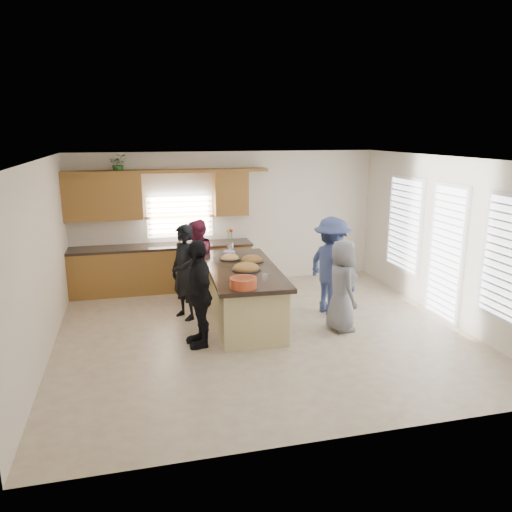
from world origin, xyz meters
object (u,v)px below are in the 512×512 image
object	(u,v)px
island	(243,295)
woman_left_front	(199,293)
woman_left_back	(184,272)
woman_left_mid	(198,259)
salad_bowl	(243,282)
woman_right_front	(342,286)
woman_right_back	(332,266)

from	to	relation	value
island	woman_left_front	size ratio (longest dim) A/B	1.66
woman_left_back	woman_left_mid	distance (m)	1.12
island	salad_bowl	size ratio (longest dim) A/B	6.83
salad_bowl	woman_left_front	size ratio (longest dim) A/B	0.24
woman_left_back	woman_right_front	size ratio (longest dim) A/B	1.10
woman_right_front	woman_left_back	bearing A→B (deg)	66.30
island	woman_left_mid	bearing A→B (deg)	115.45
island	woman_right_front	size ratio (longest dim) A/B	1.81
woman_right_back	island	bearing A→B (deg)	73.22
woman_right_front	woman_left_front	bearing A→B (deg)	92.70
salad_bowl	woman_left_back	xyz separation A→B (m)	(-0.72, 1.46, -0.20)
woman_left_back	woman_right_back	world-z (taller)	woman_right_back
island	woman_right_front	world-z (taller)	woman_right_front
woman_left_front	woman_right_back	bearing A→B (deg)	102.12
woman_left_front	woman_right_front	world-z (taller)	woman_left_front
salad_bowl	woman_right_back	size ratio (longest dim) A/B	0.23
salad_bowl	woman_left_front	world-z (taller)	woman_left_front
island	woman_left_back	bearing A→B (deg)	162.38
salad_bowl	woman_left_mid	size ratio (longest dim) A/B	0.26
woman_right_front	salad_bowl	bearing A→B (deg)	101.72
salad_bowl	woman_left_mid	distance (m)	2.55
woman_left_front	woman_left_mid	bearing A→B (deg)	166.96
woman_left_mid	woman_right_front	world-z (taller)	woman_left_mid
woman_left_back	woman_left_front	distance (m)	1.20
woman_left_front	woman_right_front	distance (m)	2.35
island	woman_right_front	xyz separation A→B (m)	(1.48, -0.80, 0.31)
salad_bowl	woman_right_back	bearing A→B (deg)	30.23
woman_left_back	woman_left_front	world-z (taller)	woman_left_back
island	woman_right_front	bearing A→B (deg)	-25.83
woman_left_mid	woman_right_front	bearing A→B (deg)	62.42
woman_right_back	woman_right_front	xyz separation A→B (m)	(-0.13, -0.77, -0.12)
salad_bowl	woman_left_back	world-z (taller)	woman_left_back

